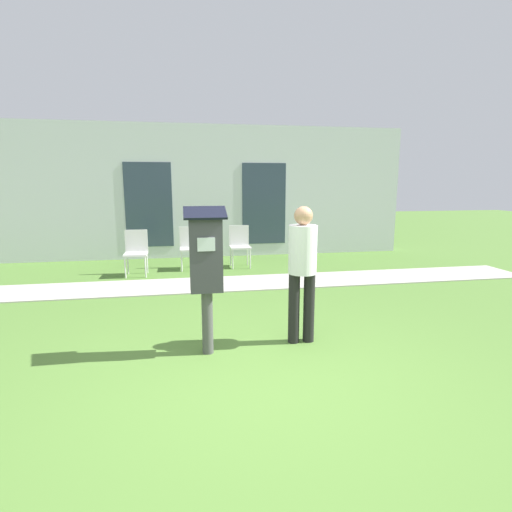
# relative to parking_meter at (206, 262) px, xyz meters

# --- Properties ---
(ground_plane) EXTENTS (40.00, 40.00, 0.00)m
(ground_plane) POSITION_rel_parking_meter_xyz_m (0.37, -0.73, -1.02)
(ground_plane) COLOR #517A33
(sidewalk) EXTENTS (12.00, 1.10, 0.02)m
(sidewalk) POSITION_rel_parking_meter_xyz_m (0.37, 2.93, -1.01)
(sidewalk) COLOR #B7B2A8
(sidewalk) RESTS_ON ground
(building_facade) EXTENTS (10.00, 0.26, 3.20)m
(building_facade) POSITION_rel_parking_meter_xyz_m (0.37, 5.84, 0.58)
(building_facade) COLOR silver
(building_facade) RESTS_ON ground
(parking_meter) EXTENTS (0.44, 0.31, 1.59)m
(parking_meter) POSITION_rel_parking_meter_xyz_m (0.00, 0.00, 0.00)
(parking_meter) COLOR #4C4C4C
(parking_meter) RESTS_ON ground
(person_standing) EXTENTS (0.32, 0.32, 1.58)m
(person_standing) POSITION_rel_parking_meter_xyz_m (1.09, 0.12, -0.09)
(person_standing) COLOR black
(person_standing) RESTS_ON ground
(outdoor_chair_left) EXTENTS (0.44, 0.44, 0.90)m
(outdoor_chair_left) POSITION_rel_parking_meter_xyz_m (-1.18, 4.01, -0.49)
(outdoor_chair_left) COLOR silver
(outdoor_chair_left) RESTS_ON ground
(outdoor_chair_middle) EXTENTS (0.44, 0.44, 0.90)m
(outdoor_chair_middle) POSITION_rel_parking_meter_xyz_m (-0.10, 4.42, -0.49)
(outdoor_chair_middle) COLOR silver
(outdoor_chair_middle) RESTS_ON ground
(outdoor_chair_right) EXTENTS (0.44, 0.44, 0.90)m
(outdoor_chair_right) POSITION_rel_parking_meter_xyz_m (0.97, 4.46, -0.49)
(outdoor_chair_right) COLOR silver
(outdoor_chair_right) RESTS_ON ground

